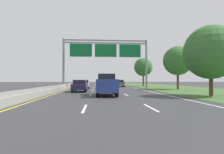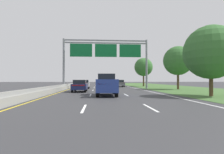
# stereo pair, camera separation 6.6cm
# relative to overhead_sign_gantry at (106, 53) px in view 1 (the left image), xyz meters

# --- Properties ---
(ground_plane) EXTENTS (220.00, 220.00, 0.00)m
(ground_plane) POSITION_rel_overhead_sign_gantry_xyz_m (-0.30, 2.14, -6.30)
(ground_plane) COLOR #333335
(lane_striping) EXTENTS (11.96, 106.00, 0.01)m
(lane_striping) POSITION_rel_overhead_sign_gantry_xyz_m (-0.30, 1.68, -6.29)
(lane_striping) COLOR white
(lane_striping) RESTS_ON ground
(grass_verge_right) EXTENTS (14.00, 110.00, 0.02)m
(grass_verge_right) POSITION_rel_overhead_sign_gantry_xyz_m (13.65, 2.14, -6.29)
(grass_verge_right) COLOR #3D602D
(grass_verge_right) RESTS_ON ground
(median_barrier_concrete) EXTENTS (0.60, 110.00, 0.85)m
(median_barrier_concrete) POSITION_rel_overhead_sign_gantry_xyz_m (-6.90, 2.14, -5.94)
(median_barrier_concrete) COLOR gray
(median_barrier_concrete) RESTS_ON ground
(overhead_sign_gantry) EXTENTS (15.06, 0.42, 8.79)m
(overhead_sign_gantry) POSITION_rel_overhead_sign_gantry_xyz_m (0.00, 0.00, 0.00)
(overhead_sign_gantry) COLOR gray
(overhead_sign_gantry) RESTS_ON ground
(pickup_truck_blue) EXTENTS (2.12, 5.44, 2.20)m
(pickup_truck_blue) POSITION_rel_overhead_sign_gantry_xyz_m (-0.52, -14.01, -5.22)
(pickup_truck_blue) COLOR navy
(pickup_truck_blue) RESTS_ON ground
(car_grey_right_lane_sedan) EXTENTS (1.90, 4.43, 1.57)m
(car_grey_right_lane_sedan) POSITION_rel_overhead_sign_gantry_xyz_m (3.57, 9.01, -5.48)
(car_grey_right_lane_sedan) COLOR slate
(car_grey_right_lane_sedan) RESTS_ON ground
(car_navy_left_lane_sedan) EXTENTS (1.85, 4.41, 1.57)m
(car_navy_left_lane_sedan) POSITION_rel_overhead_sign_gantry_xyz_m (-3.77, -7.97, -5.48)
(car_navy_left_lane_sedan) COLOR #161E47
(car_navy_left_lane_sedan) RESTS_ON ground
(car_silver_left_lane_sedan) EXTENTS (1.88, 4.42, 1.57)m
(car_silver_left_lane_sedan) POSITION_rel_overhead_sign_gantry_xyz_m (-3.89, 1.30, -5.48)
(car_silver_left_lane_sedan) COLOR #B2B5BA
(car_silver_left_lane_sedan) RESTS_ON ground
(car_red_centre_lane_sedan) EXTENTS (1.90, 4.43, 1.57)m
(car_red_centre_lane_sedan) POSITION_rel_overhead_sign_gantry_xyz_m (-0.28, 17.34, -5.48)
(car_red_centre_lane_sedan) COLOR maroon
(car_red_centre_lane_sedan) RESTS_ON ground
(roadside_tree_near) EXTENTS (5.15, 5.15, 6.80)m
(roadside_tree_near) POSITION_rel_overhead_sign_gantry_xyz_m (9.40, -15.72, -2.08)
(roadside_tree_near) COLOR #4C3823
(roadside_tree_near) RESTS_ON ground
(roadside_tree_mid) EXTENTS (4.76, 4.76, 7.10)m
(roadside_tree_mid) POSITION_rel_overhead_sign_gantry_xyz_m (11.70, -3.25, -1.59)
(roadside_tree_mid) COLOR #4C3823
(roadside_tree_mid) RESTS_ON ground
(roadside_tree_far) EXTENTS (4.45, 4.45, 6.94)m
(roadside_tree_far) POSITION_rel_overhead_sign_gantry_xyz_m (9.72, 11.83, -1.60)
(roadside_tree_far) COLOR #4C3823
(roadside_tree_far) RESTS_ON ground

